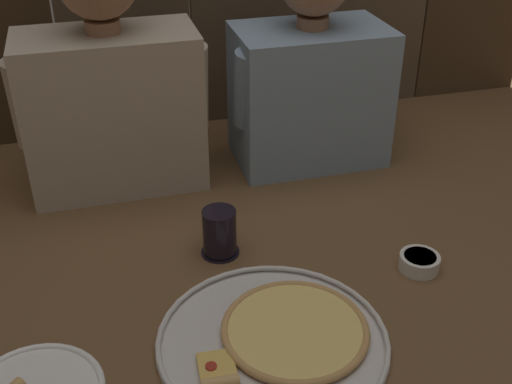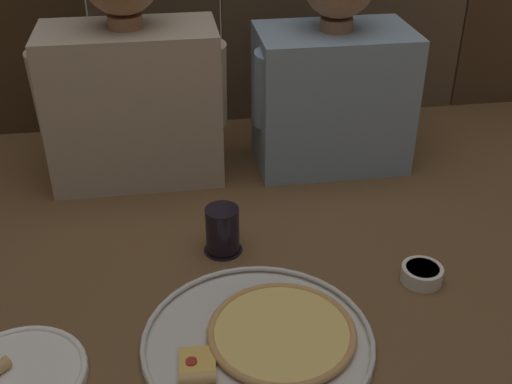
{
  "view_description": "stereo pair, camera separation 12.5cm",
  "coord_description": "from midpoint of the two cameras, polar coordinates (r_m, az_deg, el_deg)",
  "views": [
    {
      "loc": [
        -0.3,
        -0.93,
        0.82
      ],
      "look_at": [
        -0.01,
        0.1,
        0.18
      ],
      "focal_mm": 44.9,
      "sensor_mm": 36.0,
      "label": 1
    },
    {
      "loc": [
        -0.18,
        -0.96,
        0.82
      ],
      "look_at": [
        -0.01,
        0.1,
        0.18
      ],
      "focal_mm": 44.9,
      "sensor_mm": 36.0,
      "label": 2
    }
  ],
  "objects": [
    {
      "name": "ground_plane",
      "position": [
        1.27,
        4.14,
        -9.31
      ],
      "size": [
        3.2,
        3.2,
        0.0
      ],
      "primitive_type": "plane",
      "color": "brown"
    },
    {
      "name": "pizza_tray",
      "position": [
        1.17,
        3.98,
        -12.95
      ],
      "size": [
        0.42,
        0.42,
        0.03
      ],
      "color": "silver",
      "rests_on": "ground"
    },
    {
      "name": "dipping_bowl",
      "position": [
        1.35,
        17.19,
        -7.08
      ],
      "size": [
        0.08,
        0.08,
        0.03
      ],
      "color": "white",
      "rests_on": "ground"
    },
    {
      "name": "drinking_glass",
      "position": [
        1.36,
        -0.39,
        -3.53
      ],
      "size": [
        0.08,
        0.08,
        0.11
      ],
      "color": "black",
      "rests_on": "ground"
    },
    {
      "name": "diner_left",
      "position": [
        1.58,
        -8.85,
        10.13
      ],
      "size": [
        0.45,
        0.22,
        0.61
      ],
      "color": "#B2A38E",
      "rests_on": "ground"
    },
    {
      "name": "diner_right",
      "position": [
        1.66,
        9.08,
        10.36
      ],
      "size": [
        0.42,
        0.24,
        0.57
      ],
      "color": "#849EB7",
      "rests_on": "ground"
    },
    {
      "name": "dinner_plate",
      "position": [
        1.16,
        -17.62,
        -15.49
      ],
      "size": [
        0.23,
        0.23,
        0.03
      ],
      "color": "white",
      "rests_on": "ground"
    }
  ]
}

